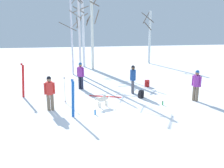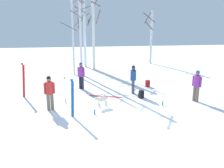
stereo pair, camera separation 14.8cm
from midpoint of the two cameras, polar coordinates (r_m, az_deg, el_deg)
ground_plane at (r=11.25m, az=2.48°, el=-7.55°), size 60.00×60.00×0.00m
person_0 at (r=12.03m, az=-14.16°, el=-1.56°), size 0.52×0.34×1.72m
person_1 at (r=14.41m, az=5.32°, el=1.52°), size 0.34×0.51×1.72m
person_2 at (r=15.44m, az=-7.01°, el=2.37°), size 0.45×0.34×1.72m
person_3 at (r=13.75m, az=19.62°, el=0.06°), size 0.36×0.43×1.72m
dog at (r=12.26m, az=-2.05°, el=-3.70°), size 0.85×0.43×0.57m
ski_pair_planted_0 at (r=14.52m, az=-19.81°, el=0.80°), size 0.27×0.09×1.97m
ski_pair_planted_1 at (r=11.00m, az=-8.90°, el=-3.37°), size 0.19×0.08×1.77m
ski_pair_lying_0 at (r=14.00m, az=-1.27°, el=-2.93°), size 1.85×0.77×0.05m
ski_poles_0 at (r=13.05m, az=-10.74°, el=-1.13°), size 0.07×0.20×1.41m
backpack_0 at (r=16.20m, az=8.66°, el=0.12°), size 0.28×0.31×0.44m
backpack_1 at (r=13.79m, az=7.19°, el=-2.44°), size 0.33×0.34×0.44m
water_bottle_0 at (r=12.85m, az=12.17°, el=-4.48°), size 0.07×0.07×0.22m
water_bottle_1 at (r=11.40m, az=-3.73°, el=-6.63°), size 0.08×0.08×0.24m
birch_tree_0 at (r=19.44m, az=-8.92°, el=11.61°), size 1.84×1.85×6.34m
birch_tree_1 at (r=19.23m, az=-7.29°, el=13.94°), size 1.55×1.57×7.54m
birch_tree_2 at (r=22.74m, az=-6.36°, el=12.27°), size 1.36×1.51×6.39m
birch_tree_3 at (r=21.55m, az=-4.16°, el=12.03°), size 1.20×1.30×6.27m
birch_tree_4 at (r=24.79m, az=9.35°, el=11.06°), size 1.07×1.72×5.15m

